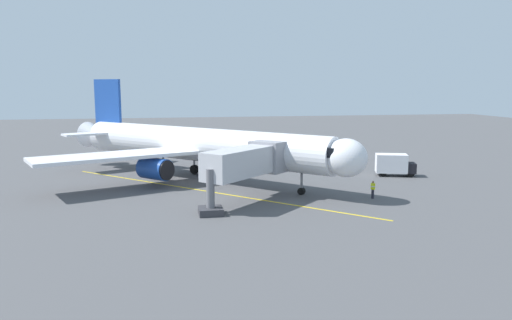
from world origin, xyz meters
TOP-DOWN VIEW (x-y plane):
  - ground_plane at (0.00, 0.00)m, footprint 220.00×220.00m
  - apron_lead_in_line at (-0.71, 5.37)m, footprint 28.08×28.83m
  - airplane at (-0.52, -0.83)m, footprint 32.96×33.20m
  - jet_bridge at (-4.54, 10.99)m, footprint 9.57×9.40m
  - ground_crew_marshaller at (-16.39, 11.93)m, footprint 0.47×0.45m
  - ground_crew_wing_walker at (4.38, -6.27)m, footprint 0.41×0.47m
  - box_truck_near_nose at (-23.90, 1.40)m, footprint 4.98×3.29m
  - baggage_cart_portside at (-5.60, -14.93)m, footprint 2.92×2.68m

SIDE VIEW (x-z plane):
  - ground_plane at x=0.00m, z-range 0.00..0.00m
  - apron_lead_in_line at x=-0.71m, z-range 0.00..0.01m
  - baggage_cart_portside at x=-5.60m, z-range 0.02..1.29m
  - ground_crew_marshaller at x=-16.39m, z-range 0.03..1.74m
  - ground_crew_wing_walker at x=4.38m, z-range 0.03..1.74m
  - box_truck_near_nose at x=-23.90m, z-range 0.08..2.70m
  - jet_bridge at x=-4.54m, z-range 1.06..6.46m
  - airplane at x=-0.52m, z-range -1.75..9.75m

